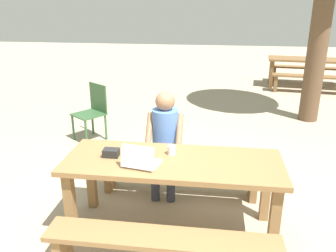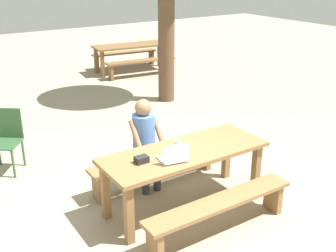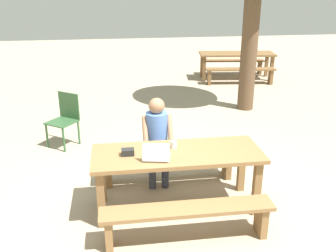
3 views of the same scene
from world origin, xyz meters
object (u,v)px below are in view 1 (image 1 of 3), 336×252
picnic_table_mid (311,63)px  person_seated (165,137)px  small_pouch (111,153)px  plastic_chair (93,111)px  laptop (141,160)px  coffee_mug (172,150)px  picnic_table_front (173,170)px

picnic_table_mid → person_seated: bearing=-110.7°
small_pouch → plastic_chair: size_ratio=0.17×
laptop → plastic_chair: (-1.33, 2.43, -0.34)m
laptop → person_seated: 0.84m
plastic_chair → picnic_table_mid: plastic_chair is taller
coffee_mug → person_seated: (-0.15, 0.53, -0.08)m
coffee_mug → person_seated: 0.56m
small_pouch → plastic_chair: (-1.00, 2.27, -0.32)m
person_seated → picnic_table_mid: size_ratio=0.57×
picnic_table_front → laptop: (-0.27, -0.16, 0.17)m
coffee_mug → small_pouch: bearing=-167.1°
picnic_table_front → picnic_table_mid: picnic_table_front is taller
small_pouch → picnic_table_mid: bearing=62.2°
picnic_table_front → picnic_table_mid: 7.03m
picnic_table_front → coffee_mug: bearing=101.6°
picnic_table_mid → picnic_table_front: bearing=-107.0°
person_seated → coffee_mug: bearing=-74.7°
laptop → coffee_mug: (0.25, 0.29, -0.01)m
small_pouch → plastic_chair: 2.50m
person_seated → picnic_table_mid: 6.51m
picnic_table_mid → laptop: bearing=-108.5°
picnic_table_front → person_seated: (-0.17, 0.66, 0.07)m
coffee_mug → person_seated: bearing=105.3°
coffee_mug → person_seated: size_ratio=0.07×
plastic_chair → person_seated: bearing=-11.8°
coffee_mug → plastic_chair: bearing=126.4°
laptop → person_seated: bearing=-86.2°
person_seated → picnic_table_mid: bearing=62.8°
small_pouch → coffee_mug: bearing=12.9°
plastic_chair → picnic_table_mid: 6.07m
picnic_table_front → laptop: 0.36m
coffee_mug → laptop: bearing=-130.3°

